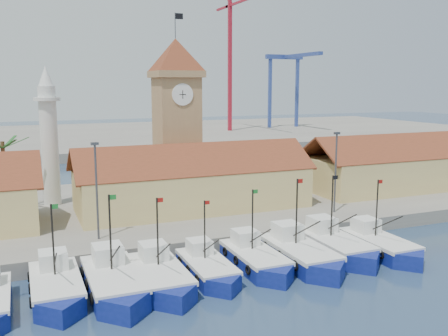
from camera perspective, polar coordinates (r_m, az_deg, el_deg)
name	(u,v)px	position (r m, az deg, el deg)	size (l,w,h in m)	color
ground	(274,281)	(41.32, 5.74, -12.77)	(400.00, 400.00, 0.00)	#1B3249
quay	(183,206)	(62.25, -4.74, -4.38)	(140.00, 32.00, 1.50)	gray
terminal	(89,138)	(145.52, -15.15, 3.37)	(240.00, 80.00, 2.00)	gray
boat_1	(56,289)	(39.77, -18.60, -12.97)	(3.56, 9.76, 7.39)	navy
boat_2	(114,284)	(39.30, -12.42, -12.87)	(3.84, 10.51, 7.96)	navy
boat_3	(162,278)	(40.00, -7.16, -12.39)	(3.56, 9.76, 7.38)	navy
boat_4	(208,270)	(41.63, -1.80, -11.53)	(3.22, 8.81, 6.67)	navy
boat_5	(256,261)	(43.56, 3.73, -10.51)	(3.46, 9.49, 7.18)	navy
boat_6	(301,256)	(44.88, 8.82, -9.88)	(3.84, 10.51, 7.95)	navy
boat_7	(336,247)	(47.78, 12.73, -8.82)	(3.77, 10.33, 7.82)	navy
boat_8	(381,247)	(49.21, 17.53, -8.55)	(3.54, 9.69, 7.33)	navy
hall_center	(193,187)	(57.83, -3.58, -2.15)	(27.04, 10.13, 7.61)	#D5C075
hall_right	(409,169)	(74.40, 20.43, -0.12)	(31.20, 10.13, 7.61)	#D5C075
clock_tower	(177,115)	(62.46, -5.44, 6.08)	(5.80, 5.80, 22.70)	#A48054
minaret	(49,136)	(61.99, -19.37, 3.49)	(3.00, 3.00, 16.30)	silver
palm_tree	(4,171)	(60.38, -23.81, -0.27)	(5.60, 5.03, 8.39)	brown
lamp_posts	(223,177)	(50.17, -0.10, -1.02)	(80.70, 0.25, 9.03)	#3F3F44
crane_red_right	(232,46)	(149.77, 0.91, 13.73)	(1.00, 33.63, 44.47)	#A4192A
gantry	(289,71)	(161.67, 7.46, 10.96)	(13.00, 22.00, 23.20)	#304593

